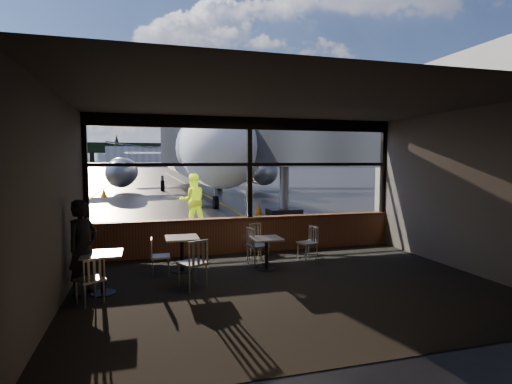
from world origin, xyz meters
name	(u,v)px	position (x,y,z in m)	size (l,w,h in m)	color
ground_plane	(153,169)	(0.00, 120.00, 0.00)	(520.00, 520.00, 0.00)	black
carpet_floor	(290,286)	(0.00, -3.00, 0.01)	(8.00, 6.00, 0.01)	black
ceiling	(291,100)	(0.00, -3.00, 3.50)	(8.00, 6.00, 0.04)	#38332D
wall_left	(56,201)	(-4.00, -3.00, 1.75)	(0.04, 6.00, 3.50)	#473F39
wall_right	(465,191)	(4.00, -3.00, 1.75)	(0.04, 6.00, 3.50)	#473F39
wall_back	(382,216)	(0.00, -6.00, 1.75)	(8.00, 0.04, 3.50)	#473F39
window_sill	(250,235)	(0.00, 0.00, 0.45)	(8.00, 0.28, 0.90)	#512A18
window_header	(249,123)	(0.00, 0.00, 3.35)	(8.00, 0.18, 0.30)	black
mullion_left	(85,169)	(-3.95, 0.00, 2.20)	(0.12, 0.12, 2.60)	black
mullion_centre	(249,168)	(0.00, 0.00, 2.20)	(0.12, 0.12, 2.60)	black
mullion_right	(383,168)	(3.95, 0.00, 2.20)	(0.12, 0.12, 2.60)	black
window_transom	(249,164)	(0.00, 0.00, 2.30)	(8.00, 0.10, 0.08)	black
airliner	(192,121)	(1.09, 22.02, 5.58)	(30.42, 36.50, 11.15)	white
jet_bridge	(300,164)	(3.60, 5.50, 2.25)	(8.44, 10.32, 4.50)	#2A2A2C
cafe_table_near	(266,254)	(-0.07, -1.75, 0.35)	(0.64, 0.64, 0.71)	gray
cafe_table_mid	(182,254)	(-1.88, -1.42, 0.38)	(0.69, 0.69, 0.76)	#A7A19A
cafe_table_left	(103,274)	(-3.38, -2.51, 0.38)	(0.68, 0.68, 0.75)	#9C978F
chair_near_e	(307,243)	(1.11, -1.25, 0.42)	(0.46, 0.46, 0.84)	beige
chair_near_w	(258,246)	(-0.15, -1.33, 0.44)	(0.48, 0.48, 0.88)	#B7B2A5
chair_near_n	(260,240)	(0.11, -0.56, 0.41)	(0.45, 0.45, 0.83)	beige
chair_mid_s	(193,264)	(-1.79, -2.64, 0.48)	(0.52, 0.52, 0.96)	#AEA99D
chair_mid_w	(160,257)	(-2.34, -1.62, 0.40)	(0.44, 0.44, 0.81)	#BAB5A8
chair_left_s	(90,280)	(-3.54, -3.00, 0.41)	(0.45, 0.45, 0.82)	#B1AB9F
passenger	(83,248)	(-3.70, -2.48, 0.85)	(0.62, 0.41, 1.71)	black
ground_crew	(193,201)	(-0.97, 4.32, 0.97)	(0.94, 0.73, 1.94)	#BFF219
cone_nose	(259,209)	(2.28, 7.08, 0.24)	(0.35, 0.35, 0.49)	#FF5308
cone_wing	(104,193)	(-5.24, 18.11, 0.29)	(0.41, 0.41, 0.57)	#E46107
terminal_annex	(484,145)	(10.00, 2.50, 3.00)	(5.00, 7.00, 6.00)	gray
hangar_mid	(150,156)	(0.00, 185.00, 5.00)	(38.00, 15.00, 10.00)	silver
hangar_right	(275,154)	(60.00, 178.00, 6.00)	(50.00, 20.00, 12.00)	silver
fuel_tank_a	(80,160)	(-30.00, 182.00, 3.00)	(8.00, 8.00, 6.00)	silver
fuel_tank_b	(104,160)	(-20.00, 182.00, 3.00)	(8.00, 8.00, 6.00)	silver
fuel_tank_c	(127,160)	(-10.00, 182.00, 3.00)	(8.00, 8.00, 6.00)	silver
treeline	(149,154)	(0.00, 210.00, 6.00)	(360.00, 3.00, 12.00)	black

